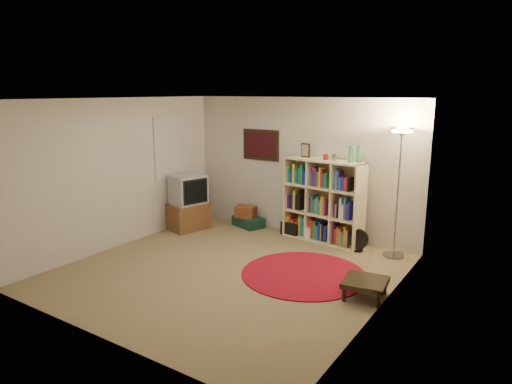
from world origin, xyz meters
TOP-DOWN VIEW (x-y plane):
  - room at (-0.05, 0.05)m, footprint 4.54×4.54m
  - bookshelf at (0.55, 2.05)m, footprint 1.50×0.60m
  - floor_lamp at (1.87, 1.95)m, footprint 0.48×0.48m
  - floor_fan at (1.30, 1.85)m, footprint 0.34×0.21m
  - tv_stand at (-1.89, 1.29)m, footprint 0.68×0.84m
  - suitcase at (-1.02, 2.05)m, footprint 0.69×0.56m
  - wicker_basket at (-1.06, 2.01)m, footprint 0.43×0.35m
  - duffel_bag at (-0.05, 2.07)m, footprint 0.38×0.33m
  - paper_towel at (0.34, 1.91)m, footprint 0.13×0.13m
  - red_rug at (1.00, 0.49)m, footprint 1.82×1.82m
  - side_table at (2.00, 0.24)m, footprint 0.60×0.60m

SIDE VIEW (x-z plane):
  - red_rug at x=1.00m, z-range 0.00..0.02m
  - suitcase at x=-1.02m, z-range 0.00..0.19m
  - paper_towel at x=0.34m, z-range 0.00..0.24m
  - duffel_bag at x=-0.05m, z-range 0.00..0.24m
  - floor_fan at x=1.30m, z-range 0.00..0.38m
  - side_table at x=2.00m, z-range 0.08..0.33m
  - wicker_basket at x=-1.06m, z-range 0.19..0.41m
  - tv_stand at x=-1.89m, z-range -0.02..1.04m
  - bookshelf at x=0.55m, z-range -0.17..1.58m
  - room at x=-0.05m, z-range -0.01..2.53m
  - floor_lamp at x=1.87m, z-range 0.68..2.76m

